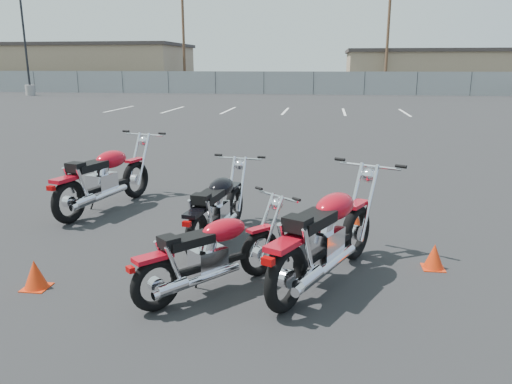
# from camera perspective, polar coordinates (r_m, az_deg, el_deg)

# --- Properties ---
(ground) EXTENTS (120.00, 120.00, 0.00)m
(ground) POSITION_cam_1_polar(r_m,az_deg,el_deg) (6.50, -2.50, -6.80)
(ground) COLOR black
(ground) RESTS_ON ground
(motorcycle_front_red) EXTENTS (1.15, 2.38, 1.17)m
(motorcycle_front_red) POSITION_cam_1_polar(r_m,az_deg,el_deg) (8.56, -16.93, 1.51)
(motorcycle_front_red) COLOR black
(motorcycle_front_red) RESTS_ON ground
(motorcycle_second_black) EXTENTS (0.80, 2.08, 1.02)m
(motorcycle_second_black) POSITION_cam_1_polar(r_m,az_deg,el_deg) (6.78, -4.42, -1.81)
(motorcycle_second_black) COLOR black
(motorcycle_second_black) RESTS_ON ground
(motorcycle_third_red) EXTENTS (1.57, 1.66, 0.94)m
(motorcycle_third_red) POSITION_cam_1_polar(r_m,az_deg,el_deg) (5.26, -5.11, -7.06)
(motorcycle_third_red) COLOR black
(motorcycle_third_red) RESTS_ON ground
(motorcycle_rear_red) EXTENTS (1.52, 2.34, 1.18)m
(motorcycle_rear_red) POSITION_cam_1_polar(r_m,az_deg,el_deg) (5.49, 8.02, -5.01)
(motorcycle_rear_red) COLOR black
(motorcycle_rear_red) RESTS_ON ground
(training_cone_near) EXTENTS (0.28, 0.28, 0.34)m
(training_cone_near) POSITION_cam_1_polar(r_m,az_deg,el_deg) (7.22, 11.31, -3.50)
(training_cone_near) COLOR red
(training_cone_near) RESTS_ON ground
(training_cone_far) EXTENTS (0.25, 0.25, 0.30)m
(training_cone_far) POSITION_cam_1_polar(r_m,az_deg,el_deg) (6.30, 19.69, -6.94)
(training_cone_far) COLOR red
(training_cone_far) RESTS_ON ground
(training_cone_extra) EXTENTS (0.27, 0.27, 0.32)m
(training_cone_extra) POSITION_cam_1_polar(r_m,az_deg,el_deg) (5.93, -23.93, -8.60)
(training_cone_extra) COLOR red
(training_cone_extra) RESTS_ON ground
(light_pole_west) EXTENTS (0.80, 0.70, 10.14)m
(light_pole_west) POSITION_cam_1_polar(r_m,az_deg,el_deg) (43.20, -24.71, 13.49)
(light_pole_west) COLOR gray
(light_pole_west) RESTS_ON ground
(chainlink_fence) EXTENTS (80.06, 0.06, 1.80)m
(chainlink_fence) POSITION_cam_1_polar(r_m,az_deg,el_deg) (41.00, 6.59, 12.27)
(chainlink_fence) COLOR gray
(chainlink_fence) RESTS_ON ground
(tan_building_west) EXTENTS (18.40, 10.40, 4.30)m
(tan_building_west) POSITION_cam_1_polar(r_m,az_deg,el_deg) (53.24, -18.25, 13.48)
(tan_building_west) COLOR #917A5D
(tan_building_west) RESTS_ON ground
(tan_building_east) EXTENTS (14.40, 9.40, 3.70)m
(tan_building_east) POSITION_cam_1_polar(r_m,az_deg,el_deg) (50.74, 18.59, 13.11)
(tan_building_east) COLOR #917A5D
(tan_building_east) RESTS_ON ground
(utility_pole_b) EXTENTS (1.80, 0.24, 9.00)m
(utility_pole_b) POSITION_cam_1_polar(r_m,az_deg,el_deg) (47.85, -8.28, 17.04)
(utility_pole_b) COLOR #4B3322
(utility_pole_b) RESTS_ON ground
(utility_pole_c) EXTENTS (1.80, 0.24, 9.00)m
(utility_pole_c) POSITION_cam_1_polar(r_m,az_deg,el_deg) (45.28, 14.84, 16.89)
(utility_pole_c) COLOR #4B3322
(utility_pole_c) RESTS_ON ground
(parking_line_stripes) EXTENTS (15.12, 4.00, 0.01)m
(parking_line_stripes) POSITION_cam_1_polar(r_m,az_deg,el_deg) (26.32, 0.07, 9.27)
(parking_line_stripes) COLOR silver
(parking_line_stripes) RESTS_ON ground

